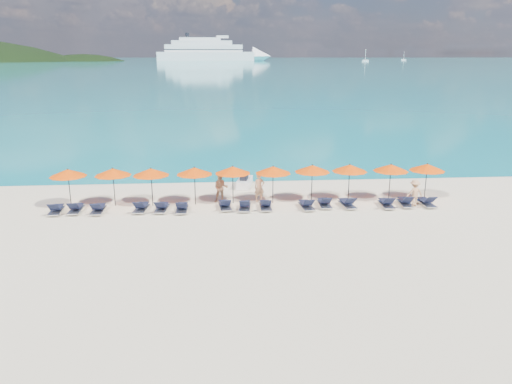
{
  "coord_description": "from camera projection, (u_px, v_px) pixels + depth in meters",
  "views": [
    {
      "loc": [
        -2.01,
        -23.39,
        8.58
      ],
      "look_at": [
        0.0,
        3.0,
        1.2
      ],
      "focal_mm": 35.0,
      "sensor_mm": 36.0,
      "label": 1
    }
  ],
  "objects": [
    {
      "name": "umbrella_3",
      "position": [
        194.0,
        171.0,
        28.81
      ],
      "size": [
        2.1,
        2.1,
        2.28
      ],
      "color": "black",
      "rests_on": "ground"
    },
    {
      "name": "umbrella_7",
      "position": [
        350.0,
        168.0,
        29.54
      ],
      "size": [
        2.1,
        2.1,
        2.28
      ],
      "color": "black",
      "rests_on": "ground"
    },
    {
      "name": "lounger_1",
      "position": [
        76.0,
        208.0,
        27.8
      ],
      "size": [
        0.66,
        1.71,
        0.66
      ],
      "rotation": [
        0.0,
        0.0,
        0.02
      ],
      "color": "silver",
      "rests_on": "ground"
    },
    {
      "name": "beachgoer_c",
      "position": [
        415.0,
        193.0,
        28.83
      ],
      "size": [
        1.08,
        0.62,
        1.57
      ],
      "primitive_type": "imported",
      "rotation": [
        0.0,
        0.0,
        3.3
      ],
      "color": "tan",
      "rests_on": "ground"
    },
    {
      "name": "lounger_13",
      "position": [
        405.0,
        202.0,
        28.99
      ],
      "size": [
        0.78,
        1.75,
        0.66
      ],
      "rotation": [
        0.0,
        0.0,
        -0.09
      ],
      "color": "silver",
      "rests_on": "ground"
    },
    {
      "name": "lounger_14",
      "position": [
        426.0,
        202.0,
        28.99
      ],
      "size": [
        0.67,
        1.72,
        0.66
      ],
      "rotation": [
        0.0,
        0.0,
        0.03
      ],
      "color": "silver",
      "rests_on": "ground"
    },
    {
      "name": "umbrella_9",
      "position": [
        427.0,
        167.0,
        29.73
      ],
      "size": [
        2.1,
        2.1,
        2.28
      ],
      "color": "black",
      "rests_on": "ground"
    },
    {
      "name": "umbrella_4",
      "position": [
        233.0,
        170.0,
        29.05
      ],
      "size": [
        2.1,
        2.1,
        2.28
      ],
      "color": "black",
      "rests_on": "ground"
    },
    {
      "name": "lounger_7",
      "position": [
        245.0,
        206.0,
        28.25
      ],
      "size": [
        0.78,
        1.75,
        0.66
      ],
      "rotation": [
        0.0,
        0.0,
        -0.1
      ],
      "color": "silver",
      "rests_on": "ground"
    },
    {
      "name": "sailboat_near",
      "position": [
        365.0,
        60.0,
        530.11
      ],
      "size": [
        6.83,
        2.28,
        12.51
      ],
      "color": "silver",
      "rests_on": "ground"
    },
    {
      "name": "umbrella_2",
      "position": [
        151.0,
        172.0,
        28.56
      ],
      "size": [
        2.1,
        2.1,
        2.28
      ],
      "color": "black",
      "rests_on": "ground"
    },
    {
      "name": "umbrella_5",
      "position": [
        273.0,
        170.0,
        29.08
      ],
      "size": [
        2.1,
        2.1,
        2.28
      ],
      "color": "black",
      "rests_on": "ground"
    },
    {
      "name": "beachgoer_a",
      "position": [
        259.0,
        188.0,
        29.65
      ],
      "size": [
        0.72,
        0.58,
        1.73
      ],
      "primitive_type": "imported",
      "rotation": [
        0.0,
        0.0,
        0.29
      ],
      "color": "tan",
      "rests_on": "ground"
    },
    {
      "name": "lounger_8",
      "position": [
        266.0,
        205.0,
        28.37
      ],
      "size": [
        0.64,
        1.71,
        0.66
      ],
      "rotation": [
        0.0,
        0.0,
        -0.01
      ],
      "color": "silver",
      "rests_on": "ground"
    },
    {
      "name": "beachgoer_b",
      "position": [
        221.0,
        188.0,
        29.51
      ],
      "size": [
        0.87,
        0.52,
        1.77
      ],
      "primitive_type": "imported",
      "rotation": [
        0.0,
        0.0,
        -0.02
      ],
      "color": "tan",
      "rests_on": "ground"
    },
    {
      "name": "umbrella_8",
      "position": [
        391.0,
        168.0,
        29.61
      ],
      "size": [
        2.1,
        2.1,
        2.28
      ],
      "color": "black",
      "rests_on": "ground"
    },
    {
      "name": "umbrella_0",
      "position": [
        68.0,
        173.0,
        28.35
      ],
      "size": [
        2.1,
        2.1,
        2.28
      ],
      "color": "black",
      "rests_on": "ground"
    },
    {
      "name": "lounger_0",
      "position": [
        56.0,
        209.0,
        27.63
      ],
      "size": [
        0.76,
        1.75,
        0.66
      ],
      "rotation": [
        0.0,
        0.0,
        0.08
      ],
      "color": "silver",
      "rests_on": "ground"
    },
    {
      "name": "lounger_2",
      "position": [
        98.0,
        209.0,
        27.71
      ],
      "size": [
        0.66,
        1.71,
        0.66
      ],
      "rotation": [
        0.0,
        0.0,
        0.02
      ],
      "color": "silver",
      "rests_on": "ground"
    },
    {
      "name": "sea",
      "position": [
        218.0,
        60.0,
        658.81
      ],
      "size": [
        1600.0,
        1300.0,
        0.01
      ],
      "primitive_type": "cube",
      "color": "#1FA9B2",
      "rests_on": "ground"
    },
    {
      "name": "sailboat_far",
      "position": [
        404.0,
        60.0,
        605.79
      ],
      "size": [
        5.81,
        1.94,
        10.65
      ],
      "color": "silver",
      "rests_on": "ground"
    },
    {
      "name": "lounger_9",
      "position": [
        306.0,
        205.0,
        28.44
      ],
      "size": [
        0.76,
        1.75,
        0.66
      ],
      "rotation": [
        0.0,
        0.0,
        0.08
      ],
      "color": "silver",
      "rests_on": "ground"
    },
    {
      "name": "umbrella_6",
      "position": [
        312.0,
        169.0,
        29.39
      ],
      "size": [
        2.1,
        2.1,
        2.28
      ],
      "color": "black",
      "rests_on": "ground"
    },
    {
      "name": "lounger_4",
      "position": [
        162.0,
        207.0,
        28.0
      ],
      "size": [
        0.77,
        1.75,
        0.66
      ],
      "rotation": [
        0.0,
        0.0,
        -0.09
      ],
      "color": "silver",
      "rests_on": "ground"
    },
    {
      "name": "lounger_11",
      "position": [
        347.0,
        203.0,
        28.75
      ],
      "size": [
        0.78,
        1.75,
        0.66
      ],
      "rotation": [
        0.0,
        0.0,
        0.1
      ],
      "color": "silver",
      "rests_on": "ground"
    },
    {
      "name": "lounger_10",
      "position": [
        325.0,
        203.0,
        28.81
      ],
      "size": [
        0.66,
        1.71,
        0.66
      ],
      "rotation": [
        0.0,
        0.0,
        -0.02
      ],
      "color": "silver",
      "rests_on": "ground"
    },
    {
      "name": "lounger_12",
      "position": [
        386.0,
        203.0,
        28.77
      ],
      "size": [
        0.73,
        1.74,
        0.66
      ],
      "rotation": [
        0.0,
        0.0,
        -0.06
      ],
      "color": "silver",
      "rests_on": "ground"
    },
    {
      "name": "headland_small",
      "position": [
        86.0,
        93.0,
        561.19
      ],
      "size": [
        162.0,
        126.0,
        85.5
      ],
      "color": "black",
      "rests_on": "ground"
    },
    {
      "name": "lounger_5",
      "position": [
        182.0,
        208.0,
        27.92
      ],
      "size": [
        0.64,
        1.71,
        0.66
      ],
      "rotation": [
        0.0,
        0.0,
        -0.01
      ],
      "color": "silver",
      "rests_on": "ground"
    },
    {
      "name": "umbrella_1",
      "position": [
        113.0,
        172.0,
        28.55
      ],
      "size": [
        2.1,
        2.1,
        2.28
      ],
      "color": "black",
      "rests_on": "ground"
    },
    {
      "name": "cruise_ship",
      "position": [
        216.0,
        52.0,
        568.43
      ],
      "size": [
        132.7,
        35.04,
        36.53
      ],
      "rotation": [
        0.0,
        0.0,
        0.11
      ],
      "color": "silver",
      "rests_on": "ground"
    },
    {
      "name": "lounger_3",
      "position": [
        141.0,
        207.0,
        27.99
      ],
      "size": [
        0.78,
        1.75,
        0.66
      ],
      "rotation": [
        0.0,
        0.0,
        -0.1
      ],
      "color": "silver",
      "rests_on": "ground"
    },
    {
      "name": "lounger_6",
      "position": [
        225.0,
        205.0,
        28.4
      ],
      "size": [
        0.79,
        1.75,
        0.66
      ],
      "rotation": [
        0.0,
        0.0,
        0.1
      ],
      "color": "silver",
      "rests_on": "ground"
    },
    {
      "name": "ground",
      "position": [
        261.0,
        231.0,
        24.92
      ],
      "size": [
        1400.0,
        1400.0,
        0.0
      ],
      "primitive_type": "plane",
      "color": "beige"
    },
    {
      "name": "jetski",
      "position": [
        244.0,
        182.0,
        33.15
      ],
      "size": [
        1.26,
        2.34,
        0.79
      ],
      "rotation": [
        0.0,
        0.0,
        -0.2
      ],
      "color": "white",
      "rests_on": "ground"
    }
  ]
}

